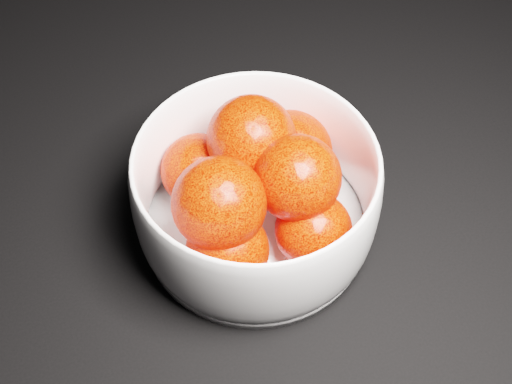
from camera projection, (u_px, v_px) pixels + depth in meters
name	position (u px, v px, depth m)	size (l,w,h in m)	color
ground	(100.00, 149.00, 0.66)	(3.00, 3.00, 0.00)	black
bowl	(256.00, 196.00, 0.57)	(0.20, 0.20, 0.10)	white
orange_pile	(257.00, 184.00, 0.56)	(0.16, 0.15, 0.11)	red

